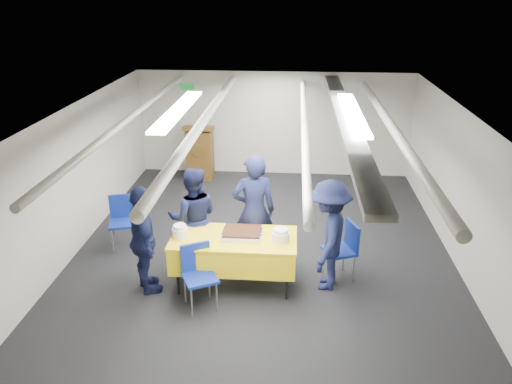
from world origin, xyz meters
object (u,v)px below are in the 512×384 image
Objects in this scene: sailor_c at (143,241)px; sailor_d at (328,235)px; sheet_cake at (242,233)px; sailor_a at (254,211)px; chair_left at (122,216)px; podium at (200,152)px; chair_near at (198,269)px; serving_table at (234,250)px; sailor_b at (193,218)px; chair_right at (345,245)px.

sailor_c is 0.98× the size of sailor_d.
sailor_a is at bearing 78.26° from sheet_cake.
sailor_d is at bearing -16.17° from chair_left.
sailor_c reaches higher than podium.
chair_near reaches higher than sheet_cake.
sheet_cake reaches higher than serving_table.
serving_table is 1.26m from sailor_c.
chair_near is 0.54× the size of sailor_d.
sailor_c is (-0.54, -0.75, -0.01)m from sailor_b.
sailor_d reaches higher than sailor_b.
sheet_cake is (0.11, 0.04, 0.26)m from serving_table.
chair_right is at bearing -11.19° from chair_left.
sailor_a reaches higher than serving_table.
sheet_cake is 0.31× the size of sailor_a.
sailor_b is 2.03m from sailor_d.
chair_near is 0.49× the size of sailor_a.
chair_near is 1.08m from sailor_b.
chair_left is 0.55× the size of sailor_c.
sailor_a reaches higher than sailor_b.
sheet_cake is at bearing 68.19° from sailor_a.
chair_near is at bearing -59.97° from sailor_d.
chair_right is at bearing 11.98° from serving_table.
chair_left is 0.49× the size of sailor_a.
sailor_d is at bearing -136.91° from chair_right.
sheet_cake is 0.44× the size of podium.
sheet_cake is at bearing -168.70° from chair_right.
sailor_a reaches higher than sheet_cake.
podium is at bearing 77.73° from chair_left.
serving_table is 2.01× the size of chair_right.
sailor_b is 0.98× the size of sailor_d.
chair_left reaches higher than sheet_cake.
podium is (-1.26, 4.23, 0.05)m from serving_table.
sailor_b reaches higher than chair_right.
chair_near is at bearing -130.71° from serving_table.
chair_right is 0.49× the size of sailor_a.
chair_right is at bearing 11.30° from sheet_cake.
chair_left is at bearing 2.40° from sailor_c.
sailor_a reaches higher than sailor_d.
sailor_b is at bearing -64.06° from sailor_c.
sailor_c is (0.04, -4.45, 0.17)m from podium.
sailor_d is at bearing 2.11° from sheet_cake.
chair_right is at bearing -53.96° from podium.
sailor_d reaches higher than podium.
chair_right is 2.85m from sailor_c.
serving_table is 2.01× the size of chair_near.
chair_right is at bearing 144.65° from sailor_d.
sheet_cake is at bearing -106.66° from sailor_c.
sailor_b is (-0.67, 0.52, 0.23)m from serving_table.
sailor_d is at bearing 143.96° from sailor_a.
podium is at bearing -136.64° from sailor_d.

